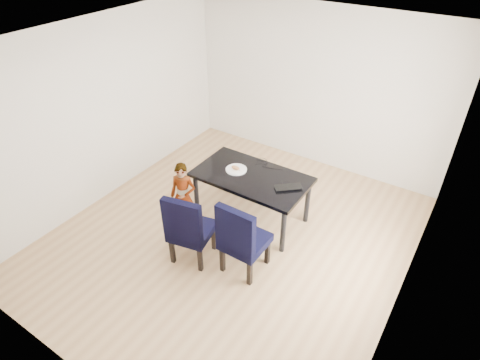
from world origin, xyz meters
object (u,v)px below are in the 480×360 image
Objects in this scene: chair_right at (245,236)px; child at (183,196)px; plate at (236,169)px; chair_left at (192,225)px; laptop at (287,185)px; dining_table at (251,197)px.

chair_right reaches higher than child.
chair_left is at bearing -87.90° from plate.
chair_left is at bearing 14.63° from laptop.
chair_left reaches higher than dining_table.
dining_table is at bearing -0.37° from plate.
chair_left is at bearing -101.50° from dining_table.
laptop is (0.75, 1.13, 0.24)m from chair_left.
laptop is at bearing 44.53° from chair_left.
child is (-0.50, 0.43, -0.01)m from chair_left.
child reaches higher than dining_table.
chair_left is 1.11m from plate.
plate is at bearing 129.54° from chair_right.
plate is (-0.26, 0.00, 0.38)m from dining_table.
plate reaches higher than dining_table.
chair_left is at bearing -61.47° from child.
child reaches higher than plate.
dining_table is 1.57× the size of child.
laptop reaches higher than plate.
chair_left reaches higher than laptop.
dining_table is at bearing 117.90° from chair_right.
chair_right is 1.05× the size of child.
plate is (-0.04, 1.08, 0.23)m from chair_left.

